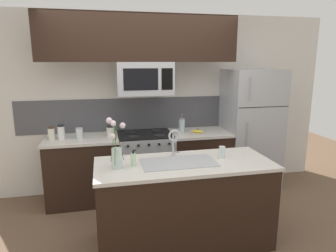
% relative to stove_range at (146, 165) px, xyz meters
% --- Properties ---
extents(ground_plane, '(10.00, 10.00, 0.00)m').
position_rel_stove_range_xyz_m(ground_plane, '(-0.00, -0.90, -0.46)').
color(ground_plane, brown).
extents(rear_partition, '(5.20, 0.10, 2.60)m').
position_rel_stove_range_xyz_m(rear_partition, '(0.30, 0.38, 0.84)').
color(rear_partition, silver).
rests_on(rear_partition, ground).
extents(splash_band, '(3.53, 0.01, 0.48)m').
position_rel_stove_range_xyz_m(splash_band, '(-0.00, 0.32, 0.69)').
color(splash_band, '#4C4C51').
rests_on(splash_band, rear_partition).
extents(back_counter_left, '(0.99, 0.65, 0.91)m').
position_rel_stove_range_xyz_m(back_counter_left, '(-0.86, 0.00, -0.01)').
color(back_counter_left, black).
rests_on(back_counter_left, ground).
extents(back_counter_right, '(0.88, 0.65, 0.91)m').
position_rel_stove_range_xyz_m(back_counter_right, '(0.80, 0.00, -0.01)').
color(back_counter_right, black).
rests_on(back_counter_right, ground).
extents(stove_range, '(0.76, 0.64, 0.93)m').
position_rel_stove_range_xyz_m(stove_range, '(0.00, 0.00, 0.00)').
color(stove_range, '#A8AAAF').
rests_on(stove_range, ground).
extents(microwave, '(0.74, 0.40, 0.44)m').
position_rel_stove_range_xyz_m(microwave, '(0.00, -0.02, 1.23)').
color(microwave, '#A8AAAF').
extents(upper_cabinet_band, '(2.57, 0.34, 0.60)m').
position_rel_stove_range_xyz_m(upper_cabinet_band, '(-0.06, -0.05, 1.75)').
color(upper_cabinet_band, black).
extents(refrigerator, '(0.78, 0.74, 1.80)m').
position_rel_stove_range_xyz_m(refrigerator, '(1.62, 0.02, 0.44)').
color(refrigerator, '#A8AAAF').
rests_on(refrigerator, ground).
extents(storage_jar_tall, '(0.08, 0.08, 0.17)m').
position_rel_stove_range_xyz_m(storage_jar_tall, '(-1.24, -0.01, 0.53)').
color(storage_jar_tall, silver).
rests_on(storage_jar_tall, back_counter_left).
extents(storage_jar_medium, '(0.09, 0.09, 0.19)m').
position_rel_stove_range_xyz_m(storage_jar_medium, '(-1.12, -0.01, 0.54)').
color(storage_jar_medium, silver).
rests_on(storage_jar_medium, back_counter_left).
extents(storage_jar_short, '(0.09, 0.09, 0.15)m').
position_rel_stove_range_xyz_m(storage_jar_short, '(-0.89, -0.03, 0.52)').
color(storage_jar_short, silver).
rests_on(storage_jar_short, back_counter_left).
extents(storage_jar_squat, '(0.11, 0.11, 0.14)m').
position_rel_stove_range_xyz_m(storage_jar_squat, '(-0.48, 0.01, 0.52)').
color(storage_jar_squat, silver).
rests_on(storage_jar_squat, back_counter_left).
extents(banana_bunch, '(0.19, 0.12, 0.08)m').
position_rel_stove_range_xyz_m(banana_bunch, '(0.76, -0.06, 0.47)').
color(banana_bunch, yellow).
rests_on(banana_bunch, back_counter_right).
extents(french_press, '(0.09, 0.09, 0.27)m').
position_rel_stove_range_xyz_m(french_press, '(0.55, 0.06, 0.55)').
color(french_press, silver).
rests_on(french_press, back_counter_right).
extents(island_counter, '(1.81, 0.76, 0.91)m').
position_rel_stove_range_xyz_m(island_counter, '(0.22, -1.25, -0.01)').
color(island_counter, black).
rests_on(island_counter, ground).
extents(kitchen_sink, '(0.76, 0.40, 0.16)m').
position_rel_stove_range_xyz_m(kitchen_sink, '(0.16, -1.25, 0.38)').
color(kitchen_sink, '#ADAFB5').
rests_on(kitchen_sink, island_counter).
extents(sink_faucet, '(0.14, 0.14, 0.31)m').
position_rel_stove_range_xyz_m(sink_faucet, '(0.16, -1.05, 0.65)').
color(sink_faucet, '#B7BABF').
rests_on(sink_faucet, island_counter).
extents(dish_soap_bottle, '(0.06, 0.05, 0.16)m').
position_rel_stove_range_xyz_m(dish_soap_bottle, '(-0.30, -1.24, 0.52)').
color(dish_soap_bottle, beige).
rests_on(dish_soap_bottle, island_counter).
extents(drinking_glass, '(0.07, 0.07, 0.13)m').
position_rel_stove_range_xyz_m(drinking_glass, '(0.65, -1.21, 0.51)').
color(drinking_glass, silver).
rests_on(drinking_glass, island_counter).
extents(flower_vase, '(0.18, 0.19, 0.50)m').
position_rel_stove_range_xyz_m(flower_vase, '(-0.46, -1.28, 0.61)').
color(flower_vase, silver).
rests_on(flower_vase, island_counter).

